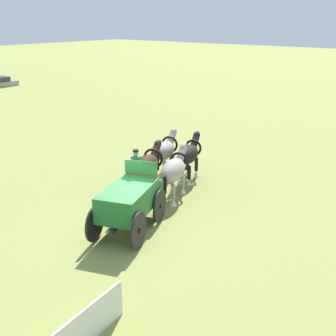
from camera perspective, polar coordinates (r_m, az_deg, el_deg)
The scene contains 7 objects.
ground_plane at distance 17.77m, azimuth -5.03°, elevation -8.02°, with size 220.00×220.00×0.00m, color olive.
show_wagon at distance 17.36m, azimuth -4.98°, elevation -4.13°, with size 5.87×3.01×2.83m.
draft_horse_rear_near at distance 20.68m, azimuth -2.68°, elevation 0.22°, with size 3.01×1.62×2.28m.
draft_horse_rear_off at distance 20.29m, azimuth 0.75°, elevation -0.32°, with size 3.11×1.65×2.20m.
draft_horse_lead_near at distance 23.02m, azimuth -0.36°, elevation 2.18°, with size 2.88×1.52×2.27m.
draft_horse_lead_off at distance 22.68m, azimuth 2.76°, elevation 1.73°, with size 2.93×1.54×2.20m.
sponsor_banner at distance 12.07m, azimuth -10.89°, elevation -19.80°, with size 3.20×0.06×1.10m, color silver.
Camera 1 is at (-11.37, -11.03, 8.04)m, focal length 47.30 mm.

